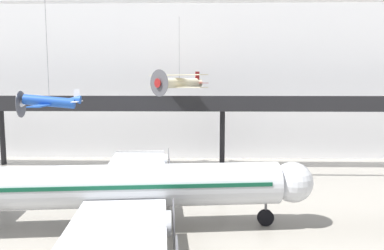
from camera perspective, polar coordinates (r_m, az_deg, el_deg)
hangar_back_wall at (r=56.88m, az=4.34°, el=6.90°), size 140.00×3.00×23.40m
mezzanine_walkway at (r=49.45m, az=4.74°, el=2.61°), size 110.00×3.20×9.61m
ceiling_truss_beam at (r=41.19m, az=5.65°, el=18.46°), size 120.00×0.60×0.60m
airliner_silver_main at (r=29.51m, az=-11.82°, el=-9.23°), size 31.65×36.03×9.72m
suspended_plane_cream_biplane at (r=47.46m, az=-1.95°, el=6.47°), size 7.78×7.70×9.83m
suspended_plane_blue_trainer at (r=34.22m, az=-20.94°, el=3.33°), size 5.29×6.47×11.01m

